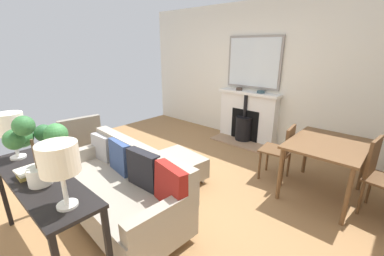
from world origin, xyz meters
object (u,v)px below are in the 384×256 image
(table_lamp_near_end, at_px, (11,125))
(table_lamp_far_end, at_px, (59,160))
(potted_plant, at_px, (36,143))
(book_stack, at_px, (34,171))
(dining_chair_near_fireplace, at_px, (282,148))
(sofa, at_px, (121,187))
(dining_chair_by_back_wall, at_px, (379,172))
(fireplace, at_px, (246,119))
(ottoman, at_px, (176,166))
(mantel_bowl_far, at_px, (261,92))
(mantel_bowl_near, at_px, (239,89))
(dining_table, at_px, (327,150))
(console_table, at_px, (41,188))
(armchair_accent, at_px, (79,139))

(table_lamp_near_end, relative_size, table_lamp_far_end, 0.98)
(potted_plant, height_order, book_stack, potted_plant)
(table_lamp_far_end, bearing_deg, dining_chair_near_fireplace, 171.13)
(sofa, relative_size, potted_plant, 3.08)
(table_lamp_near_end, relative_size, dining_chair_by_back_wall, 0.52)
(book_stack, bearing_deg, fireplace, -178.49)
(ottoman, bearing_deg, fireplace, -176.84)
(mantel_bowl_far, xyz_separation_m, table_lamp_far_end, (3.81, 0.52, 0.12))
(sofa, distance_m, table_lamp_far_end, 1.22)
(potted_plant, bearing_deg, mantel_bowl_near, -172.00)
(mantel_bowl_far, distance_m, potted_plant, 3.81)
(table_lamp_near_end, distance_m, dining_table, 3.48)
(mantel_bowl_near, distance_m, table_lamp_far_end, 3.93)
(console_table, xyz_separation_m, table_lamp_far_end, (-0.00, 0.58, 0.45))
(armchair_accent, bearing_deg, sofa, 80.48)
(ottoman, xyz_separation_m, potted_plant, (1.68, 0.19, 0.91))
(console_table, bearing_deg, sofa, 179.17)
(fireplace, height_order, dining_chair_by_back_wall, fireplace)
(console_table, distance_m, dining_table, 3.11)
(sofa, height_order, dining_table, sofa)
(mantel_bowl_far, height_order, console_table, mantel_bowl_far)
(mantel_bowl_far, bearing_deg, book_stack, -2.22)
(potted_plant, relative_size, book_stack, 2.25)
(console_table, distance_m, table_lamp_far_end, 0.73)
(mantel_bowl_near, relative_size, dining_chair_near_fireplace, 0.15)
(table_lamp_near_end, relative_size, potted_plant, 0.77)
(mantel_bowl_near, distance_m, dining_chair_near_fireplace, 1.87)
(mantel_bowl_near, height_order, sofa, mantel_bowl_near)
(table_lamp_far_end, xyz_separation_m, book_stack, (0.00, -0.66, -0.32))
(mantel_bowl_far, height_order, table_lamp_far_end, table_lamp_far_end)
(table_lamp_far_end, xyz_separation_m, potted_plant, (-0.00, -0.45, -0.00))
(table_lamp_far_end, xyz_separation_m, dining_chair_near_fireplace, (-2.70, 0.42, -0.65))
(ottoman, height_order, console_table, console_table)
(dining_chair_by_back_wall, bearing_deg, potted_plant, -36.21)
(table_lamp_far_end, bearing_deg, fireplace, -168.60)
(dining_chair_near_fireplace, bearing_deg, table_lamp_near_end, -30.34)
(sofa, xyz_separation_m, dining_table, (-1.95, 1.55, 0.27))
(mantel_bowl_far, bearing_deg, table_lamp_far_end, 7.72)
(armchair_accent, bearing_deg, dining_chair_near_fireplace, 123.18)
(table_lamp_far_end, bearing_deg, ottoman, -158.90)
(mantel_bowl_near, xyz_separation_m, table_lamp_far_end, (3.81, 0.99, 0.11))
(fireplace, xyz_separation_m, console_table, (3.79, 0.18, 0.25))
(dining_table, relative_size, dining_chair_near_fireplace, 1.26)
(fireplace, relative_size, sofa, 0.69)
(console_table, height_order, dining_table, console_table)
(book_stack, bearing_deg, potted_plant, 91.05)
(armchair_accent, relative_size, dining_chair_near_fireplace, 1.01)
(potted_plant, height_order, dining_table, potted_plant)
(armchair_accent, distance_m, dining_chair_by_back_wall, 4.06)
(mantel_bowl_far, bearing_deg, table_lamp_near_end, -9.61)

